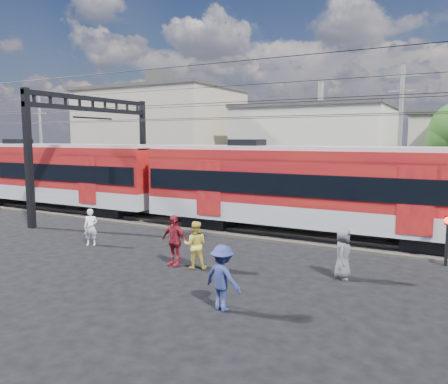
% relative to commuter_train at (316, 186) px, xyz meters
% --- Properties ---
extents(ground, '(120.00, 120.00, 0.00)m').
position_rel_commuter_train_xyz_m(ground, '(-3.37, -8.00, -2.40)').
color(ground, black).
rests_on(ground, ground).
extents(track_bed, '(70.00, 3.40, 0.12)m').
position_rel_commuter_train_xyz_m(track_bed, '(-3.37, 0.00, -2.34)').
color(track_bed, '#2D2823').
rests_on(track_bed, ground).
extents(rail_near, '(70.00, 0.12, 0.12)m').
position_rel_commuter_train_xyz_m(rail_near, '(-3.37, -0.75, -2.22)').
color(rail_near, '#59544C').
rests_on(rail_near, track_bed).
extents(rail_far, '(70.00, 0.12, 0.12)m').
position_rel_commuter_train_xyz_m(rail_far, '(-3.37, 0.75, -2.22)').
color(rail_far, '#59544C').
rests_on(rail_far, track_bed).
extents(commuter_train, '(50.30, 3.08, 4.17)m').
position_rel_commuter_train_xyz_m(commuter_train, '(0.00, 0.00, 0.00)').
color(commuter_train, black).
rests_on(commuter_train, ground).
extents(catenary, '(70.00, 9.30, 7.52)m').
position_rel_commuter_train_xyz_m(catenary, '(-12.02, -0.00, 2.73)').
color(catenary, black).
rests_on(catenary, ground).
extents(building_west, '(14.28, 10.20, 9.30)m').
position_rel_commuter_train_xyz_m(building_west, '(-20.37, 16.00, 2.25)').
color(building_west, tan).
rests_on(building_west, ground).
extents(building_midwest, '(12.24, 12.24, 7.30)m').
position_rel_commuter_train_xyz_m(building_midwest, '(-5.37, 19.00, 1.25)').
color(building_midwest, beige).
rests_on(building_midwest, ground).
extents(utility_pole_mid, '(1.80, 0.24, 8.50)m').
position_rel_commuter_train_xyz_m(utility_pole_mid, '(2.63, 7.00, 2.13)').
color(utility_pole_mid, slate).
rests_on(utility_pole_mid, ground).
extents(utility_pole_west, '(1.80, 0.24, 8.00)m').
position_rel_commuter_train_xyz_m(utility_pole_west, '(-25.37, 6.00, 1.88)').
color(utility_pole_west, slate).
rests_on(utility_pole_west, ground).
extents(pedestrian_a, '(0.68, 0.60, 1.56)m').
position_rel_commuter_train_xyz_m(pedestrian_a, '(-8.01, -5.75, -1.62)').
color(pedestrian_a, white).
rests_on(pedestrian_a, ground).
extents(pedestrian_b, '(1.01, 0.93, 1.68)m').
position_rel_commuter_train_xyz_m(pedestrian_b, '(-2.30, -6.49, -1.56)').
color(pedestrian_b, '#E0C546').
rests_on(pedestrian_b, ground).
extents(pedestrian_c, '(1.25, 0.89, 1.76)m').
position_rel_commuter_train_xyz_m(pedestrian_c, '(0.32, -9.31, -1.52)').
color(pedestrian_c, navy).
rests_on(pedestrian_c, ground).
extents(pedestrian_d, '(1.11, 0.55, 1.83)m').
position_rel_commuter_train_xyz_m(pedestrian_d, '(-3.14, -6.57, -1.49)').
color(pedestrian_d, maroon).
rests_on(pedestrian_d, ground).
extents(pedestrian_e, '(0.57, 0.83, 1.65)m').
position_rel_commuter_train_xyz_m(pedestrian_e, '(2.49, -5.17, -1.58)').
color(pedestrian_e, '#4F4F54').
rests_on(pedestrian_e, ground).
extents(crossing_signal, '(0.26, 0.26, 1.82)m').
position_rel_commuter_train_xyz_m(crossing_signal, '(5.40, -2.02, -1.14)').
color(crossing_signal, black).
rests_on(crossing_signal, ground).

